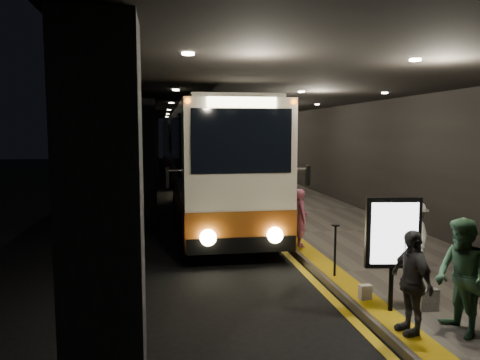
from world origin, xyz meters
TOP-DOWN VIEW (x-y plane):
  - ground at (0.00, 0.00)m, footprint 90.00×90.00m
  - lane_line_white at (-1.80, 5.00)m, footprint 0.12×50.00m
  - kerb_stripe_yellow at (2.35, 5.00)m, footprint 0.18×50.00m
  - sidewalk at (4.75, 5.00)m, footprint 4.50×50.00m
  - tactile_strip at (2.85, 5.00)m, footprint 0.50×50.00m
  - terminal_wall at (7.00, 5.00)m, footprint 0.10×50.00m
  - support_columns at (-1.50, 4.00)m, footprint 0.80×24.80m
  - canopy at (2.50, 5.00)m, footprint 9.00×50.00m
  - coach_main at (0.94, 4.30)m, footprint 2.74×13.10m
  - coach_second at (0.87, 18.98)m, footprint 3.42×12.91m
  - coach_third at (0.77, 30.15)m, footprint 2.94×11.66m
  - passenger_boarding at (2.80, -0.76)m, footprint 0.43×0.61m
  - passenger_waiting_green at (3.61, -6.53)m, footprint 0.56×0.89m
  - passenger_waiting_white at (4.71, -3.27)m, footprint 0.62×1.08m
  - passenger_waiting_grey at (2.88, -6.35)m, footprint 0.58×1.00m
  - bag_polka at (3.67, -5.58)m, footprint 0.33×0.16m
  - bag_plain at (2.80, -4.90)m, footprint 0.24×0.15m
  - info_sign at (3.00, -5.49)m, footprint 0.95×0.25m
  - stanchion_post at (2.75, -3.46)m, footprint 0.05×0.05m

SIDE VIEW (x-z plane):
  - ground at x=0.00m, z-range 0.00..0.00m
  - lane_line_white at x=-1.80m, z-range 0.00..0.01m
  - kerb_stripe_yellow at x=2.35m, z-range 0.00..0.01m
  - sidewalk at x=4.75m, z-range 0.00..0.15m
  - tactile_strip at x=2.85m, z-range 0.15..0.16m
  - bag_plain at x=2.80m, z-range 0.15..0.43m
  - bag_polka at x=3.67m, z-range 0.15..0.54m
  - stanchion_post at x=2.75m, z-range 0.15..1.28m
  - passenger_boarding at x=2.80m, z-range 0.15..1.73m
  - passenger_waiting_white at x=4.71m, z-range 0.15..1.73m
  - passenger_waiting_grey at x=2.88m, z-range 0.15..1.78m
  - passenger_waiting_green at x=3.61m, z-range 0.15..1.96m
  - info_sign at x=3.00m, z-range 0.50..2.51m
  - coach_third at x=0.77m, z-range -0.07..3.56m
  - coach_second at x=0.87m, z-range -0.08..3.94m
  - coach_main at x=0.94m, z-range -0.08..3.99m
  - support_columns at x=-1.50m, z-range 0.00..4.40m
  - terminal_wall at x=7.00m, z-range 0.00..6.00m
  - canopy at x=2.50m, z-range 4.40..4.80m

